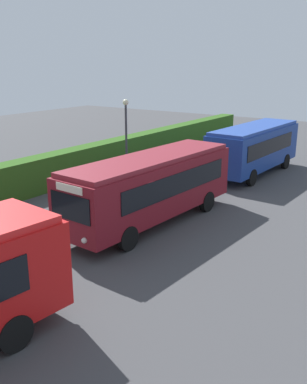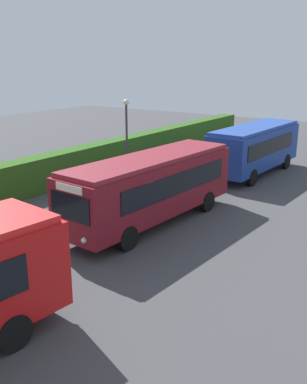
# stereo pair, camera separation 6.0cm
# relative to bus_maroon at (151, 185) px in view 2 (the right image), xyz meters

# --- Properties ---
(ground_plane) EXTENTS (79.28, 79.28, 0.00)m
(ground_plane) POSITION_rel_bus_maroon_xyz_m (-0.60, 0.07, -1.80)
(ground_plane) COLOR #424244
(bus_maroon) EXTENTS (9.75, 3.10, 3.11)m
(bus_maroon) POSITION_rel_bus_maroon_xyz_m (0.00, 0.00, 0.00)
(bus_maroon) COLOR maroon
(bus_maroon) RESTS_ON ground_plane
(bus_blue) EXTENTS (8.92, 2.90, 3.13)m
(bus_blue) POSITION_rel_bus_maroon_xyz_m (11.22, -0.34, 0.01)
(bus_blue) COLOR navy
(bus_blue) RESTS_ON ground_plane
(person_left) EXTENTS (0.48, 0.45, 1.71)m
(person_left) POSITION_rel_bus_maroon_xyz_m (-2.04, 2.11, -0.90)
(person_left) COLOR maroon
(person_left) RESTS_ON ground_plane
(person_center) EXTENTS (0.49, 0.44, 1.92)m
(person_center) POSITION_rel_bus_maroon_xyz_m (-1.78, 3.46, -0.77)
(person_center) COLOR black
(person_center) RESTS_ON ground_plane
(person_right) EXTENTS (0.53, 0.54, 1.70)m
(person_right) POSITION_rel_bus_maroon_xyz_m (1.43, 1.96, -0.91)
(person_right) COLOR maroon
(person_right) RESTS_ON ground_plane
(person_far) EXTENTS (0.42, 0.55, 1.92)m
(person_far) POSITION_rel_bus_maroon_xyz_m (9.93, 2.00, -0.78)
(person_far) COLOR black
(person_far) RESTS_ON ground_plane
(hedge_row) EXTENTS (51.64, 1.24, 1.98)m
(hedge_row) POSITION_rel_bus_maroon_xyz_m (-0.60, 8.06, -0.81)
(hedge_row) COLOR #2D5819
(hedge_row) RESTS_ON ground_plane
(traffic_cone) EXTENTS (0.36, 0.36, 0.60)m
(traffic_cone) POSITION_rel_bus_maroon_xyz_m (6.19, 3.88, -1.50)
(traffic_cone) COLOR orange
(traffic_cone) RESTS_ON ground_plane
(lamppost) EXTENTS (0.36, 0.36, 4.87)m
(lamppost) POSITION_rel_bus_maroon_xyz_m (5.90, 5.95, 1.30)
(lamppost) COLOR #38383D
(lamppost) RESTS_ON ground_plane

